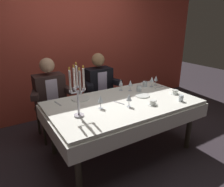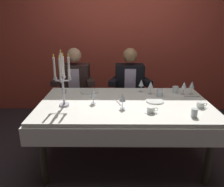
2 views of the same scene
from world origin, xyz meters
name	(u,v)px [view 1 (image 1 of 2)]	position (x,y,z in m)	size (l,w,h in m)	color
ground_plane	(122,150)	(0.00, 0.00, 0.00)	(12.00, 12.00, 0.00)	#322A30
back_wall	(72,42)	(0.00, 1.66, 1.35)	(6.00, 0.12, 2.70)	#C04434
dining_table	(123,110)	(0.00, 0.00, 0.62)	(1.94, 1.14, 0.74)	white
candelabra	(78,92)	(-0.66, -0.10, 1.02)	(0.19, 0.19, 0.60)	silver
dinner_plate_0	(142,96)	(0.34, 0.03, 0.75)	(0.20, 0.20, 0.01)	white
dinner_plate_1	(80,99)	(-0.43, 0.37, 0.75)	(0.24, 0.24, 0.01)	white
wine_glass_0	(152,80)	(0.74, 0.29, 0.86)	(0.07, 0.07, 0.16)	silver
wine_glass_1	(129,98)	(-0.03, -0.17, 0.86)	(0.07, 0.07, 0.16)	silver
wine_glass_2	(121,83)	(0.23, 0.39, 0.85)	(0.07, 0.07, 0.16)	silver
wine_glass_3	(100,99)	(-0.35, -0.04, 0.85)	(0.07, 0.07, 0.16)	silver
wine_glass_4	(130,83)	(0.34, 0.30, 0.86)	(0.07, 0.07, 0.16)	silver
wine_glass_5	(156,78)	(0.85, 0.31, 0.85)	(0.07, 0.07, 0.16)	silver
water_tumbler_0	(139,88)	(0.43, 0.21, 0.78)	(0.08, 0.08, 0.09)	silver
water_tumbler_1	(145,84)	(0.66, 0.35, 0.78)	(0.08, 0.08, 0.08)	silver
water_tumbler_2	(181,98)	(0.64, -0.39, 0.78)	(0.06, 0.06, 0.08)	silver
coffee_cup_0	(153,103)	(0.25, -0.29, 0.77)	(0.13, 0.12, 0.06)	white
coffee_cup_1	(175,92)	(0.79, -0.15, 0.77)	(0.13, 0.12, 0.06)	white
knife_0	(159,87)	(0.82, 0.19, 0.74)	(0.19, 0.02, 0.01)	#B7B7BC
fork_1	(58,104)	(-0.74, 0.37, 0.74)	(0.17, 0.02, 0.01)	#B7B7BC
fork_2	(119,103)	(-0.07, -0.01, 0.74)	(0.17, 0.02, 0.01)	#B7B7BC
seated_diner_0	(50,92)	(-0.70, 0.89, 0.74)	(0.63, 0.48, 1.24)	#2F291F
seated_diner_1	(98,84)	(0.11, 0.89, 0.74)	(0.63, 0.48, 1.24)	#2F291F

